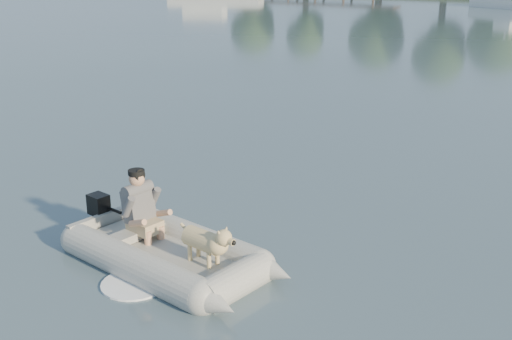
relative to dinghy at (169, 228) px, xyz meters
The scene contains 5 objects.
water 0.67m from the dinghy, 121.33° to the right, with size 160.00×160.00×0.00m, color slate.
dinghy is the anchor object (origin of this frame).
man 0.64m from the dinghy, 168.56° to the left, with size 0.64×0.55×0.95m, color #57575B, non-canonical shape.
dog 0.57m from the dinghy, ahead, with size 0.82×0.29×0.55m, color tan, non-canonical shape.
outboard_motor 1.48m from the dinghy, behind, with size 0.36×0.25×0.69m, color black, non-canonical shape.
Camera 1 is at (5.22, -5.22, 3.80)m, focal length 45.00 mm.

